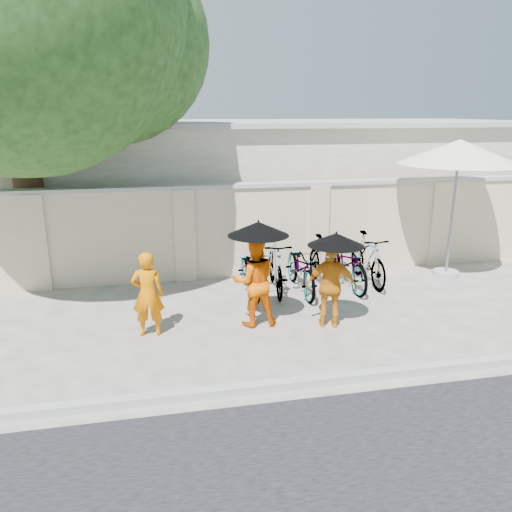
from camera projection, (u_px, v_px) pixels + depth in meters
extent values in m
plane|color=#B4AC9C|center=(260.00, 335.00, 8.29)|extent=(80.00, 80.00, 0.00)
cube|color=#A0A0A0|center=(286.00, 384.00, 6.67)|extent=(40.00, 0.16, 0.12)
cube|color=beige|center=(274.00, 230.00, 11.21)|extent=(20.00, 0.30, 2.00)
cube|color=silver|center=(277.00, 181.00, 14.81)|extent=(14.00, 6.00, 3.20)
cylinder|color=#58331A|center=(28.00, 179.00, 10.54)|extent=(0.60, 0.60, 4.40)
sphere|color=#3B742B|center=(17.00, 6.00, 8.45)|extent=(5.80, 5.80, 5.80)
sphere|color=#3B742B|center=(109.00, 42.00, 9.87)|extent=(4.00, 4.00, 4.00)
imported|color=orange|center=(148.00, 294.00, 8.12)|extent=(0.55, 0.38, 1.43)
imported|color=#EF6202|center=(254.00, 281.00, 8.49)|extent=(0.78, 0.61, 1.59)
cylinder|color=black|center=(258.00, 253.00, 8.28)|extent=(0.02, 0.02, 0.83)
cone|color=black|center=(258.00, 229.00, 8.16)|extent=(1.02, 1.02, 0.23)
imported|color=orange|center=(331.00, 286.00, 8.44)|extent=(0.92, 0.57, 1.46)
cylinder|color=black|center=(335.00, 261.00, 8.24)|extent=(0.02, 0.02, 0.74)
cone|color=black|center=(336.00, 239.00, 8.14)|extent=(0.93, 0.93, 0.21)
cylinder|color=#A0A0A0|center=(446.00, 273.00, 11.26)|extent=(0.57, 0.57, 0.11)
cylinder|color=gray|center=(452.00, 217.00, 10.90)|extent=(0.06, 0.06, 2.71)
cone|color=#FBFFCF|center=(459.00, 152.00, 10.51)|extent=(2.65, 2.65, 0.52)
imported|color=gray|center=(251.00, 271.00, 10.10)|extent=(0.64, 1.78, 0.93)
imported|color=gray|center=(275.00, 265.00, 10.16)|extent=(0.72, 1.91, 1.12)
imported|color=gray|center=(301.00, 268.00, 10.16)|extent=(0.72, 1.97, 1.03)
imported|color=gray|center=(323.00, 263.00, 10.42)|extent=(0.53, 1.80, 1.07)
imported|color=gray|center=(347.00, 263.00, 10.47)|extent=(0.79, 2.00, 1.04)
imported|color=gray|center=(368.00, 259.00, 10.66)|extent=(0.52, 1.82, 1.09)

